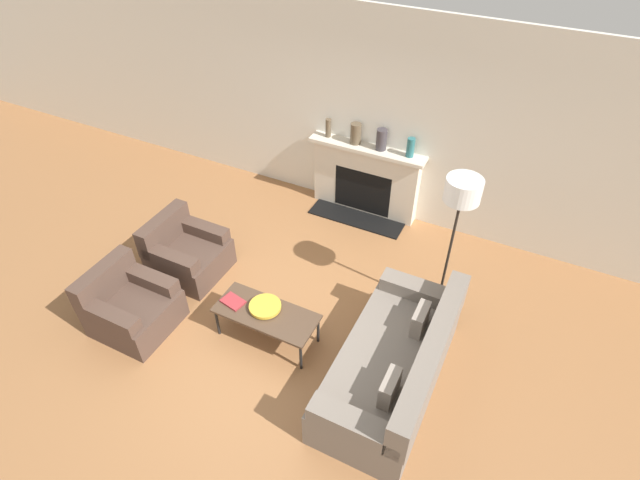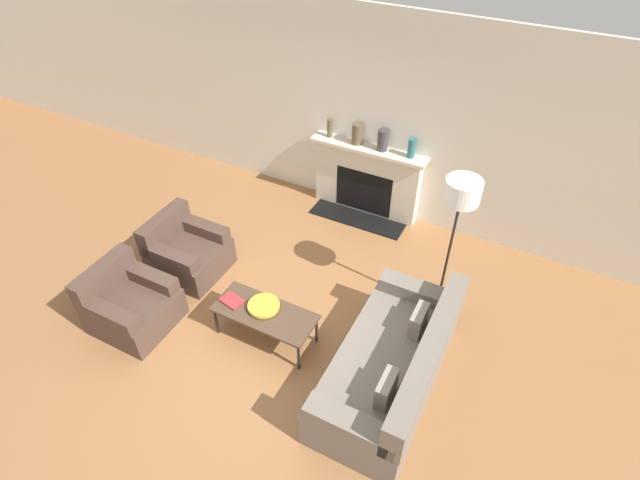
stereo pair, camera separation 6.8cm
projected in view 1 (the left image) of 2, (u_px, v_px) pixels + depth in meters
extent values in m
plane|color=#99663D|center=(271.00, 338.00, 5.71)|extent=(18.00, 18.00, 0.00)
cube|color=silver|center=(374.00, 118.00, 6.74)|extent=(18.00, 0.06, 2.90)
cube|color=beige|center=(365.00, 180.00, 7.26)|extent=(1.56, 0.20, 1.03)
cube|color=black|center=(363.00, 191.00, 7.29)|extent=(0.86, 0.04, 0.67)
cube|color=black|center=(356.00, 218.00, 7.40)|extent=(1.41, 0.40, 0.02)
cube|color=beige|center=(367.00, 149.00, 6.89)|extent=(1.68, 0.28, 0.05)
cube|color=slate|center=(389.00, 368.00, 5.13)|extent=(0.95, 2.01, 0.46)
cube|color=slate|center=(431.00, 356.00, 4.71)|extent=(0.20, 2.01, 0.43)
cube|color=slate|center=(419.00, 291.00, 5.54)|extent=(0.88, 0.22, 0.17)
cube|color=slate|center=(356.00, 425.00, 4.32)|extent=(0.88, 0.22, 0.17)
cube|color=gray|center=(420.00, 319.00, 5.15)|extent=(0.12, 0.32, 0.28)
cube|color=gray|center=(390.00, 388.00, 4.54)|extent=(0.12, 0.32, 0.28)
cube|color=#4C382D|center=(136.00, 313.00, 5.74)|extent=(0.84, 0.82, 0.39)
cube|color=#4C382D|center=(104.00, 280.00, 5.61)|extent=(0.18, 0.82, 0.38)
cube|color=#4C382D|center=(109.00, 316.00, 5.35)|extent=(0.75, 0.18, 0.16)
cube|color=#4C382D|center=(149.00, 279.00, 5.78)|extent=(0.75, 0.18, 0.16)
cube|color=#4C382D|center=(191.00, 260.00, 6.43)|extent=(0.84, 0.82, 0.39)
cube|color=#4C382D|center=(164.00, 229.00, 6.30)|extent=(0.18, 0.82, 0.38)
cube|color=#4C382D|center=(170.00, 259.00, 6.04)|extent=(0.75, 0.18, 0.16)
cube|color=#4C382D|center=(202.00, 229.00, 6.47)|extent=(0.75, 0.18, 0.16)
cube|color=#4C3828|center=(266.00, 313.00, 5.46)|extent=(1.15, 0.49, 0.03)
cylinder|color=black|center=(217.00, 322.00, 5.64)|extent=(0.03, 0.03, 0.39)
cylinder|color=black|center=(301.00, 357.00, 5.28)|extent=(0.03, 0.03, 0.39)
cylinder|color=black|center=(238.00, 298.00, 5.92)|extent=(0.03, 0.03, 0.39)
cylinder|color=black|center=(318.00, 330.00, 5.56)|extent=(0.03, 0.03, 0.39)
cylinder|color=gold|center=(265.00, 308.00, 5.49)|extent=(0.12, 0.12, 0.01)
cylinder|color=gold|center=(265.00, 306.00, 5.48)|extent=(0.36, 0.36, 0.04)
cube|color=#9E2D33|center=(233.00, 301.00, 5.56)|extent=(0.28, 0.22, 0.02)
cylinder|color=black|center=(437.00, 307.00, 6.06)|extent=(0.32, 0.32, 0.03)
cylinder|color=black|center=(448.00, 256.00, 5.52)|extent=(0.03, 0.03, 1.62)
cylinder|color=white|center=(463.00, 190.00, 4.94)|extent=(0.37, 0.37, 0.25)
cylinder|color=brown|center=(328.00, 128.00, 7.01)|extent=(0.08, 0.08, 0.27)
cylinder|color=brown|center=(356.00, 134.00, 6.86)|extent=(0.15, 0.15, 0.29)
cylinder|color=#3D383D|center=(381.00, 140.00, 6.73)|extent=(0.15, 0.15, 0.30)
cylinder|color=#28666B|center=(411.00, 147.00, 6.60)|extent=(0.10, 0.10, 0.27)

